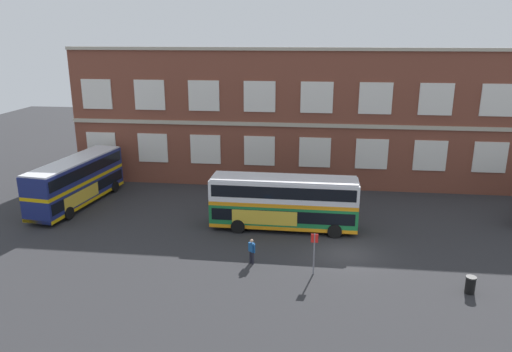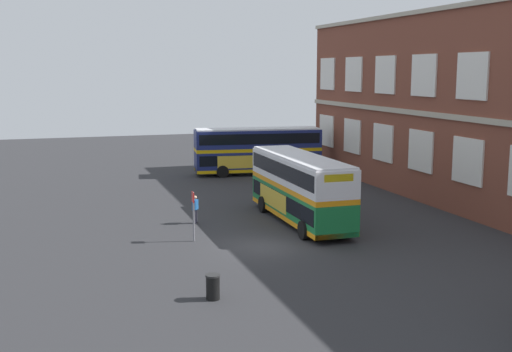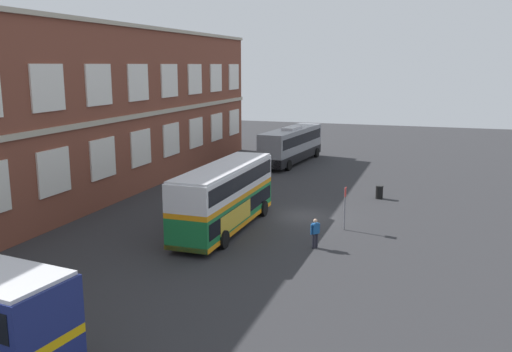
{
  "view_description": "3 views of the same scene",
  "coord_description": "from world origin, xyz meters",
  "px_view_note": "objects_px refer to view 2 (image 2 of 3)",
  "views": [
    {
      "loc": [
        -2.46,
        -30.45,
        14.36
      ],
      "look_at": [
        -6.28,
        1.23,
        4.89
      ],
      "focal_mm": 33.81,
      "sensor_mm": 36.0,
      "label": 1
    },
    {
      "loc": [
        30.89,
        -10.49,
        9.14
      ],
      "look_at": [
        -6.11,
        1.54,
        2.7
      ],
      "focal_mm": 45.19,
      "sensor_mm": 36.0,
      "label": 2
    },
    {
      "loc": [
        -34.99,
        -8.43,
        10.12
      ],
      "look_at": [
        -5.66,
        1.36,
        3.81
      ],
      "focal_mm": 38.38,
      "sensor_mm": 36.0,
      "label": 3
    }
  ],
  "objects_px": {
    "double_decker_near": "(258,150)",
    "waiting_passenger": "(195,208)",
    "bus_stand_flag": "(193,212)",
    "double_decker_middle": "(300,187)",
    "station_litter_bin": "(213,287)"
  },
  "relations": [
    {
      "from": "double_decker_near",
      "to": "waiting_passenger",
      "type": "relative_size",
      "value": 6.61
    },
    {
      "from": "double_decker_near",
      "to": "station_litter_bin",
      "type": "xyz_separation_m",
      "value": [
        29.34,
        -11.52,
        -1.63
      ]
    },
    {
      "from": "double_decker_near",
      "to": "double_decker_middle",
      "type": "relative_size",
      "value": 1.02
    },
    {
      "from": "double_decker_near",
      "to": "station_litter_bin",
      "type": "bearing_deg",
      "value": -21.44
    },
    {
      "from": "double_decker_middle",
      "to": "bus_stand_flag",
      "type": "bearing_deg",
      "value": -71.69
    },
    {
      "from": "double_decker_middle",
      "to": "bus_stand_flag",
      "type": "relative_size",
      "value": 4.08
    },
    {
      "from": "bus_stand_flag",
      "to": "station_litter_bin",
      "type": "relative_size",
      "value": 2.62
    },
    {
      "from": "double_decker_near",
      "to": "bus_stand_flag",
      "type": "xyz_separation_m",
      "value": [
        20.4,
        -10.31,
        -0.51
      ]
    },
    {
      "from": "waiting_passenger",
      "to": "station_litter_bin",
      "type": "distance_m",
      "value": 13.13
    },
    {
      "from": "station_litter_bin",
      "to": "bus_stand_flag",
      "type": "bearing_deg",
      "value": 172.29
    },
    {
      "from": "bus_stand_flag",
      "to": "waiting_passenger",
      "type": "bearing_deg",
      "value": 166.19
    },
    {
      "from": "double_decker_middle",
      "to": "bus_stand_flag",
      "type": "distance_m",
      "value": 7.46
    },
    {
      "from": "waiting_passenger",
      "to": "station_litter_bin",
      "type": "bearing_deg",
      "value": -9.61
    },
    {
      "from": "waiting_passenger",
      "to": "bus_stand_flag",
      "type": "xyz_separation_m",
      "value": [
        3.99,
        -0.98,
        0.7
      ]
    },
    {
      "from": "double_decker_middle",
      "to": "station_litter_bin",
      "type": "distance_m",
      "value": 14.09
    }
  ]
}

